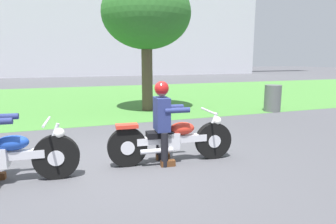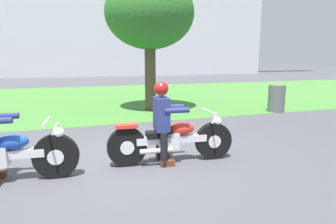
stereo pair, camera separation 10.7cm
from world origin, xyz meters
TOP-DOWN VIEW (x-y plane):
  - ground at (0.00, 0.00)m, footprint 120.00×120.00m
  - grass_verge at (0.00, 9.04)m, footprint 60.00×12.00m
  - motorcycle_lead at (0.77, -0.26)m, footprint 2.19×0.66m
  - rider_lead at (0.61, -0.25)m, footprint 0.57×0.49m
  - motorcycle_follow at (-1.84, -0.27)m, footprint 2.17×0.66m
  - tree_roadside at (1.83, 4.96)m, footprint 2.98×2.98m
  - trash_can at (5.82, 3.28)m, footprint 0.56×0.56m

SIDE VIEW (x-z plane):
  - ground at x=0.00m, z-range 0.00..0.00m
  - grass_verge at x=0.00m, z-range 0.00..0.01m
  - motorcycle_lead at x=0.77m, z-range -0.05..0.84m
  - motorcycle_follow at x=-1.84m, z-range -0.04..0.85m
  - trash_can at x=5.82m, z-range 0.00..0.91m
  - rider_lead at x=0.61m, z-range 0.12..1.53m
  - tree_roadside at x=1.83m, z-range 1.02..5.50m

